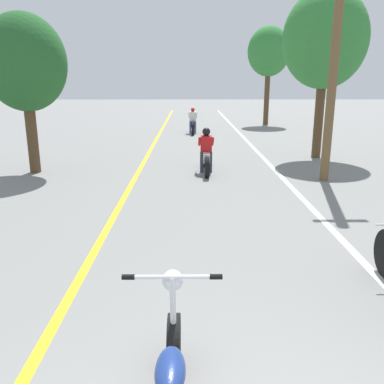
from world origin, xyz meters
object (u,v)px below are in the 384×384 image
utility_pole (335,50)px  motorcycle_rider_lead (206,155)px  roadside_tree_right_far (269,52)px  roadside_tree_right_near (325,40)px  motorcycle_rider_far (193,124)px  roadside_tree_left (25,64)px

utility_pole → motorcycle_rider_lead: bearing=161.2°
roadside_tree_right_far → motorcycle_rider_lead: (-4.38, -13.93, -3.87)m
roadside_tree_right_near → motorcycle_rider_far: 9.03m
roadside_tree_right_near → roadside_tree_left: 9.73m
roadside_tree_left → motorcycle_rider_far: (4.93, 9.44, -2.68)m
roadside_tree_right_far → motorcycle_rider_far: (-4.70, -4.48, -3.88)m
roadside_tree_right_far → motorcycle_rider_far: roadside_tree_right_far is taller
utility_pole → roadside_tree_right_far: 15.11m
roadside_tree_right_near → motorcycle_rider_far: bearing=122.4°
roadside_tree_right_near → roadside_tree_left: roadside_tree_right_near is taller
roadside_tree_right_near → roadside_tree_left: bearing=-165.4°
roadside_tree_right_far → roadside_tree_right_near: bearing=-91.2°
roadside_tree_right_near → motorcycle_rider_lead: roadside_tree_right_near is taller
roadside_tree_right_far → utility_pole: bearing=-94.1°
motorcycle_rider_lead → roadside_tree_right_near: bearing=30.6°
motorcycle_rider_lead → motorcycle_rider_far: bearing=91.9°
utility_pole → motorcycle_rider_far: 11.56m
roadside_tree_right_far → motorcycle_rider_lead: 15.11m
utility_pole → roadside_tree_right_far: (1.09, 15.05, 0.90)m
utility_pole → motorcycle_rider_lead: (-3.29, 1.12, -2.97)m
roadside_tree_right_near → utility_pole: bearing=-103.3°
utility_pole → motorcycle_rider_lead: utility_pole is taller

